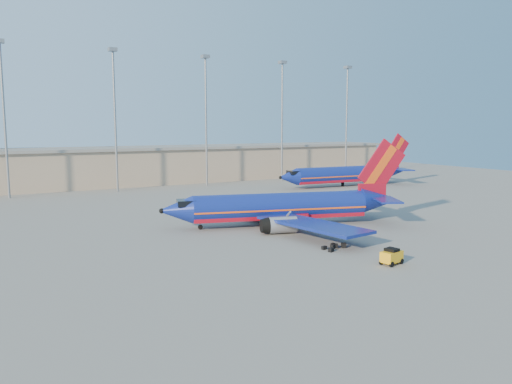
# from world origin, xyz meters

# --- Properties ---
(ground) EXTENTS (220.00, 220.00, 0.00)m
(ground) POSITION_xyz_m (0.00, 0.00, 0.00)
(ground) COLOR slate
(ground) RESTS_ON ground
(terminal_building) EXTENTS (122.00, 16.00, 8.50)m
(terminal_building) POSITION_xyz_m (10.00, 58.00, 4.32)
(terminal_building) COLOR #9E886D
(terminal_building) RESTS_ON ground
(light_mast_row) EXTENTS (101.60, 1.60, 28.65)m
(light_mast_row) POSITION_xyz_m (5.00, 46.00, 17.55)
(light_mast_row) COLOR gray
(light_mast_row) RESTS_ON ground
(aircraft_main) EXTENTS (33.24, 31.52, 11.53)m
(aircraft_main) POSITION_xyz_m (5.36, -1.00, 2.46)
(aircraft_main) COLOR navy
(aircraft_main) RESTS_ON ground
(aircraft_second) EXTENTS (34.28, 13.31, 11.61)m
(aircraft_second) POSITION_xyz_m (41.43, 29.53, 2.66)
(aircraft_second) COLOR navy
(aircraft_second) RESTS_ON ground
(baggage_tug) EXTENTS (2.43, 1.75, 1.59)m
(baggage_tug) POSITION_xyz_m (3.70, -22.14, 0.83)
(baggage_tug) COLOR #EFA615
(baggage_tug) RESTS_ON ground
(luggage_pile) EXTENTS (3.01, 1.95, 0.54)m
(luggage_pile) POSITION_xyz_m (2.74, -14.58, 0.24)
(luggage_pile) COLOR black
(luggage_pile) RESTS_ON ground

